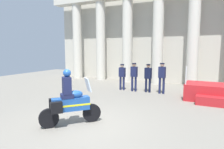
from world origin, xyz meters
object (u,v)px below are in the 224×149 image
Objects in this scene: officer_in_row_0 at (122,75)px; motorcycle_with_rider at (69,102)px; officer_in_row_1 at (134,75)px; reviewing_stand at (214,93)px; officer_in_row_3 at (162,76)px; officer_in_row_2 at (148,76)px.

officer_in_row_0 is 0.85× the size of motorcycle_with_rider.
officer_in_row_1 reaches higher than officer_in_row_0.
reviewing_stand reaches higher than officer_in_row_1.
reviewing_stand is 2.79m from officer_in_row_3.
motorcycle_with_rider is (0.83, -6.18, -0.16)m from officer_in_row_0.
officer_in_row_1 is 1.66m from officer_in_row_3.
officer_in_row_0 is 0.82m from officer_in_row_1.
officer_in_row_2 is at bearing -165.71° from officer_in_row_1.
officer_in_row_1 is 0.85m from officer_in_row_2.
officer_in_row_3 reaches higher than officer_in_row_2.
officer_in_row_3 is at bearing -173.19° from officer_in_row_2.
reviewing_stand reaches higher than officer_in_row_0.
motorcycle_with_rider is at bearing 82.48° from officer_in_row_3.
officer_in_row_0 is at bearing 48.01° from motorcycle_with_rider.
reviewing_stand is at bearing 177.75° from officer_in_row_3.
officer_in_row_2 is 0.82m from officer_in_row_3.
reviewing_stand is 1.41× the size of motorcycle_with_rider.
officer_in_row_3 is 6.43m from motorcycle_with_rider.
reviewing_stand is 1.60× the size of officer_in_row_2.
officer_in_row_3 reaches higher than reviewing_stand.
officer_in_row_0 is 0.94× the size of officer_in_row_1.
officer_in_row_3 is (0.82, -0.01, 0.06)m from officer_in_row_2.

